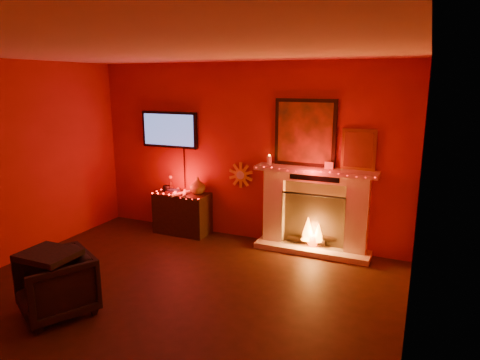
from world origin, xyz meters
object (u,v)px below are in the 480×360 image
object	(u,v)px
armchair	(56,285)
sunburst_clock	(241,175)
console_table	(183,211)
fireplace	(314,202)
tv	(169,130)

from	to	relation	value
armchair	sunburst_clock	bearing A→B (deg)	101.91
console_table	fireplace	bearing A→B (deg)	3.38
fireplace	console_table	xyz separation A→B (m)	(-2.11, -0.12, -0.35)
sunburst_clock	console_table	bearing A→B (deg)	-166.83
fireplace	armchair	world-z (taller)	fireplace
sunburst_clock	armchair	world-z (taller)	sunburst_clock
fireplace	tv	distance (m)	2.61
tv	armchair	distance (m)	3.19
console_table	armchair	bearing A→B (deg)	-88.55
sunburst_clock	armchair	distance (m)	3.10
sunburst_clock	armchair	bearing A→B (deg)	-106.39
sunburst_clock	tv	bearing A→B (deg)	-178.76
armchair	tv	bearing A→B (deg)	126.09
console_table	sunburst_clock	bearing A→B (deg)	13.17
tv	console_table	xyz separation A→B (m)	(0.33, -0.19, -1.27)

